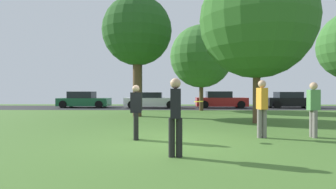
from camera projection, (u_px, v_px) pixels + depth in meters
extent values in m
plane|color=#47702D|center=(165.00, 142.00, 7.53)|extent=(44.00, 44.00, 0.00)
cube|color=#28282B|center=(171.00, 108.00, 23.52)|extent=(44.00, 6.40, 0.01)
cylinder|color=brown|center=(201.00, 95.00, 19.95)|extent=(0.30, 0.30, 2.36)
sphere|color=#38702D|center=(201.00, 56.00, 19.92)|extent=(4.62, 4.62, 4.62)
cylinder|color=brown|center=(257.00, 93.00, 11.98)|extent=(0.33, 0.33, 2.64)
sphere|color=#2D6023|center=(257.00, 21.00, 11.94)|extent=(5.08, 5.08, 5.08)
cylinder|color=brown|center=(137.00, 85.00, 15.30)|extent=(0.50, 0.50, 3.55)
sphere|color=#23511E|center=(137.00, 31.00, 15.26)|extent=(3.93, 3.93, 3.93)
cylinder|color=slate|center=(315.00, 124.00, 8.16)|extent=(0.14, 0.14, 0.84)
cylinder|color=slate|center=(312.00, 124.00, 8.32)|extent=(0.14, 0.14, 0.84)
cube|color=#51894C|center=(314.00, 100.00, 8.23)|extent=(0.34, 0.25, 0.63)
sphere|color=tan|center=(314.00, 86.00, 8.23)|extent=(0.23, 0.23, 0.23)
cylinder|color=black|center=(136.00, 126.00, 7.95)|extent=(0.14, 0.14, 0.79)
cylinder|color=black|center=(136.00, 127.00, 7.79)|extent=(0.14, 0.14, 0.79)
cube|color=black|center=(136.00, 103.00, 7.86)|extent=(0.34, 0.25, 0.59)
sphere|color=tan|center=(136.00, 89.00, 7.86)|extent=(0.21, 0.21, 0.21)
cylinder|color=slate|center=(259.00, 124.00, 8.17)|extent=(0.14, 0.14, 0.87)
cylinder|color=slate|center=(264.00, 124.00, 8.20)|extent=(0.14, 0.14, 0.87)
cube|color=orange|center=(262.00, 99.00, 8.18)|extent=(0.28, 0.36, 0.65)
sphere|color=tan|center=(262.00, 84.00, 8.17)|extent=(0.24, 0.24, 0.24)
cylinder|color=black|center=(172.00, 137.00, 5.79)|extent=(0.14, 0.14, 0.84)
cylinder|color=black|center=(179.00, 137.00, 5.79)|extent=(0.14, 0.14, 0.84)
cube|color=black|center=(175.00, 103.00, 5.78)|extent=(0.23, 0.32, 0.63)
sphere|color=tan|center=(175.00, 83.00, 5.78)|extent=(0.23, 0.23, 0.23)
cylinder|color=yellow|center=(199.00, 102.00, 7.99)|extent=(0.35, 0.35, 0.04)
cube|color=#195633|center=(84.00, 102.00, 23.74)|extent=(4.39, 1.85, 0.68)
cube|color=black|center=(82.00, 95.00, 23.74)|extent=(2.11, 1.63, 0.58)
cylinder|color=black|center=(105.00, 103.00, 24.63)|extent=(0.64, 0.22, 0.64)
cylinder|color=black|center=(99.00, 104.00, 22.78)|extent=(0.64, 0.22, 0.64)
cylinder|color=black|center=(71.00, 103.00, 24.70)|extent=(0.64, 0.22, 0.64)
cylinder|color=black|center=(63.00, 104.00, 22.85)|extent=(0.64, 0.22, 0.64)
cube|color=white|center=(152.00, 102.00, 23.19)|extent=(4.60, 1.75, 0.72)
cube|color=black|center=(149.00, 95.00, 23.19)|extent=(2.21, 1.54, 0.47)
cylinder|color=black|center=(171.00, 104.00, 24.03)|extent=(0.64, 0.22, 0.64)
cylinder|color=black|center=(170.00, 105.00, 22.28)|extent=(0.64, 0.22, 0.64)
cylinder|color=black|center=(135.00, 104.00, 24.11)|extent=(0.64, 0.22, 0.64)
cylinder|color=black|center=(132.00, 105.00, 22.36)|extent=(0.64, 0.22, 0.64)
cube|color=#B21E1E|center=(221.00, 102.00, 23.24)|extent=(4.31, 1.71, 0.74)
cube|color=black|center=(219.00, 94.00, 23.23)|extent=(2.07, 1.50, 0.54)
cylinder|color=black|center=(236.00, 104.00, 24.06)|extent=(0.64, 0.22, 0.64)
cylinder|color=black|center=(241.00, 105.00, 22.35)|extent=(0.64, 0.22, 0.64)
cylinder|color=black|center=(203.00, 104.00, 24.13)|extent=(0.64, 0.22, 0.64)
cylinder|color=black|center=(205.00, 105.00, 22.42)|extent=(0.64, 0.22, 0.64)
cube|color=black|center=(291.00, 102.00, 23.22)|extent=(4.19, 1.71, 0.73)
cube|color=black|center=(288.00, 95.00, 23.22)|extent=(2.01, 1.50, 0.50)
cylinder|color=black|center=(303.00, 104.00, 24.04)|extent=(0.64, 0.22, 0.64)
cylinder|color=black|center=(313.00, 105.00, 22.34)|extent=(0.64, 0.22, 0.64)
cylinder|color=black|center=(270.00, 104.00, 24.11)|extent=(0.64, 0.22, 0.64)
cylinder|color=black|center=(277.00, 105.00, 22.40)|extent=(0.64, 0.22, 0.64)
cylinder|color=#2D2D33|center=(141.00, 80.00, 19.75)|extent=(0.14, 0.14, 4.50)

